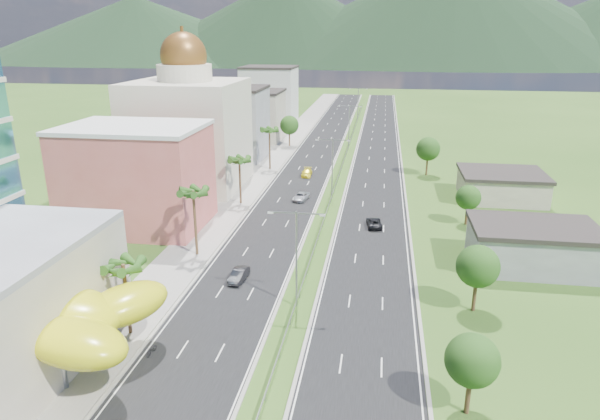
% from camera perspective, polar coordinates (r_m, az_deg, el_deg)
% --- Properties ---
extents(ground, '(500.00, 500.00, 0.00)m').
position_cam_1_polar(ground, '(51.12, -2.21, -15.54)').
color(ground, '#2D5119').
rests_on(ground, ground).
extents(road_left, '(11.00, 260.00, 0.04)m').
position_cam_1_polar(road_left, '(135.56, 1.86, 6.29)').
color(road_left, black).
rests_on(road_left, ground).
extents(road_right, '(11.00, 260.00, 0.04)m').
position_cam_1_polar(road_right, '(134.63, 8.25, 6.02)').
color(road_right, black).
rests_on(road_right, ground).
extents(sidewalk_left, '(7.00, 260.00, 0.12)m').
position_cam_1_polar(sidewalk_left, '(136.98, -2.11, 6.43)').
color(sidewalk_left, gray).
rests_on(sidewalk_left, ground).
extents(median_guardrail, '(0.10, 216.06, 0.76)m').
position_cam_1_polar(median_guardrail, '(117.24, 4.44, 4.61)').
color(median_guardrail, gray).
rests_on(median_guardrail, ground).
extents(streetlight_median_b, '(6.04, 0.25, 11.00)m').
position_cam_1_polar(streetlight_median_b, '(56.61, -0.39, -4.22)').
color(streetlight_median_b, gray).
rests_on(streetlight_median_b, ground).
extents(streetlight_median_c, '(6.04, 0.25, 11.00)m').
position_cam_1_polar(streetlight_median_c, '(94.50, 3.48, 5.07)').
color(streetlight_median_c, gray).
rests_on(streetlight_median_c, ground).
extents(streetlight_median_d, '(6.04, 0.25, 11.00)m').
position_cam_1_polar(streetlight_median_d, '(138.55, 5.27, 9.32)').
color(streetlight_median_d, gray).
rests_on(streetlight_median_d, ground).
extents(streetlight_median_e, '(6.04, 0.25, 11.00)m').
position_cam_1_polar(streetlight_median_e, '(183.07, 6.21, 11.51)').
color(streetlight_median_e, gray).
rests_on(streetlight_median_e, ground).
extents(lime_canopy, '(18.00, 15.00, 7.40)m').
position_cam_1_polar(lime_canopy, '(52.63, -25.47, -10.12)').
color(lime_canopy, '#C2C112').
rests_on(lime_canopy, ground).
extents(pink_shophouse, '(20.00, 15.00, 15.00)m').
position_cam_1_polar(pink_shophouse, '(84.71, -16.99, 3.24)').
color(pink_shophouse, '#C1584F').
rests_on(pink_shophouse, ground).
extents(domed_building, '(20.00, 20.00, 28.70)m').
position_cam_1_polar(domed_building, '(104.60, -11.83, 8.60)').
color(domed_building, beige).
rests_on(domed_building, ground).
extents(midrise_grey, '(16.00, 15.00, 16.00)m').
position_cam_1_polar(midrise_grey, '(128.26, -7.45, 9.08)').
color(midrise_grey, gray).
rests_on(midrise_grey, ground).
extents(midrise_beige, '(16.00, 15.00, 13.00)m').
position_cam_1_polar(midrise_beige, '(149.49, -5.09, 9.90)').
color(midrise_beige, '#A49A87').
rests_on(midrise_beige, ground).
extents(midrise_white, '(16.00, 15.00, 18.00)m').
position_cam_1_polar(midrise_white, '(171.40, -3.27, 11.87)').
color(midrise_white, silver).
rests_on(midrise_white, ground).
extents(shed_near, '(15.00, 10.00, 5.00)m').
position_cam_1_polar(shed_near, '(74.15, 23.56, -3.75)').
color(shed_near, gray).
rests_on(shed_near, ground).
extents(shed_far, '(14.00, 12.00, 4.40)m').
position_cam_1_polar(shed_far, '(102.42, 20.67, 2.33)').
color(shed_far, '#A49A87').
rests_on(shed_far, ground).
extents(palm_tree_b, '(3.60, 3.60, 8.10)m').
position_cam_1_polar(palm_tree_b, '(54.12, -18.32, -5.96)').
color(palm_tree_b, '#47301C').
rests_on(palm_tree_b, ground).
extents(palm_tree_c, '(3.60, 3.60, 9.60)m').
position_cam_1_polar(palm_tree_c, '(70.79, -11.31, 1.62)').
color(palm_tree_c, '#47301C').
rests_on(palm_tree_c, ground).
extents(palm_tree_d, '(3.60, 3.60, 8.60)m').
position_cam_1_polar(palm_tree_d, '(92.22, -6.49, 5.16)').
color(palm_tree_d, '#47301C').
rests_on(palm_tree_d, ground).
extents(palm_tree_e, '(3.60, 3.60, 9.40)m').
position_cam_1_polar(palm_tree_e, '(115.87, -3.29, 8.36)').
color(palm_tree_e, '#47301C').
rests_on(palm_tree_e, ground).
extents(leafy_tree_lfar, '(4.90, 4.90, 8.05)m').
position_cam_1_polar(leafy_tree_lfar, '(140.53, -1.14, 9.04)').
color(leafy_tree_lfar, '#47301C').
rests_on(leafy_tree_lfar, ground).
extents(leafy_tree_ra, '(4.20, 4.20, 6.90)m').
position_cam_1_polar(leafy_tree_ra, '(44.30, 17.90, -15.04)').
color(leafy_tree_ra, '#47301C').
rests_on(leafy_tree_ra, ground).
extents(leafy_tree_rb, '(4.55, 4.55, 7.47)m').
position_cam_1_polar(leafy_tree_rb, '(59.42, 18.44, -5.74)').
color(leafy_tree_rb, '#47301C').
rests_on(leafy_tree_rb, ground).
extents(leafy_tree_rc, '(3.85, 3.85, 6.33)m').
position_cam_1_polar(leafy_tree_rc, '(86.17, 17.51, 1.27)').
color(leafy_tree_rc, '#47301C').
rests_on(leafy_tree_rc, ground).
extents(leafy_tree_rd, '(4.90, 4.90, 8.05)m').
position_cam_1_polar(leafy_tree_rd, '(114.32, 13.51, 6.35)').
color(leafy_tree_rd, '#47301C').
rests_on(leafy_tree_rd, ground).
extents(mountain_ridge, '(860.00, 140.00, 90.00)m').
position_cam_1_polar(mountain_ridge, '(495.10, 15.23, 14.53)').
color(mountain_ridge, black).
rests_on(mountain_ridge, ground).
extents(car_dark_left, '(1.87, 4.43, 1.42)m').
position_cam_1_polar(car_dark_left, '(65.30, -6.55, -6.89)').
color(car_dark_left, black).
rests_on(car_dark_left, road_left).
extents(car_silver_mid_left, '(2.92, 4.98, 1.30)m').
position_cam_1_polar(car_silver_mid_left, '(95.29, 0.12, 1.45)').
color(car_silver_mid_left, '#A1A4A9').
rests_on(car_silver_mid_left, road_left).
extents(car_yellow_far_left, '(2.13, 4.94, 1.42)m').
position_cam_1_polar(car_yellow_far_left, '(111.49, 0.73, 4.00)').
color(car_yellow_far_left, yellow).
rests_on(car_yellow_far_left, road_left).
extents(car_dark_far_right, '(2.70, 4.89, 1.30)m').
position_cam_1_polar(car_dark_far_right, '(83.07, 7.92, -1.34)').
color(car_dark_far_right, black).
rests_on(car_dark_far_right, road_right).
extents(motorcycle, '(0.59, 1.69, 1.07)m').
position_cam_1_polar(motorcycle, '(53.17, -15.49, -14.07)').
color(motorcycle, black).
rests_on(motorcycle, road_left).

